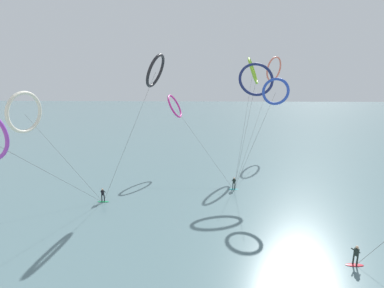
{
  "coord_description": "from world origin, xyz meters",
  "views": [
    {
      "loc": [
        1.18,
        -2.44,
        14.08
      ],
      "look_at": [
        0.0,
        23.97,
        8.16
      ],
      "focal_mm": 25.72,
      "sensor_mm": 36.0,
      "label": 1
    }
  ],
  "objects": [
    {
      "name": "kite_magenta",
      "position": [
        -3.7,
        43.05,
        10.26
      ],
      "size": [
        10.43,
        12.9,
        12.21
      ],
      "rotation": [
        0.0,
        0.0,
        1.37
      ],
      "color": "#CC288E",
      "rests_on": "ground"
    },
    {
      "name": "surfer_emerald",
      "position": [
        -10.85,
        27.76,
        0.82
      ],
      "size": [
        1.4,
        0.62,
        1.7
      ],
      "rotation": [
        0.0,
        0.0,
        0.22
      ],
      "color": "#199351",
      "rests_on": "ground"
    },
    {
      "name": "kite_ivory",
      "position": [
        -20.37,
        29.59,
        10.59
      ],
      "size": [
        10.62,
        5.21,
        13.17
      ],
      "rotation": [
        0.0,
        0.0,
        4.48
      ],
      "color": "silver",
      "rests_on": "ground"
    },
    {
      "name": "kite_charcoal",
      "position": [
        -5.18,
        34.0,
        15.56
      ],
      "size": [
        7.14,
        8.71,
        17.75
      ],
      "rotation": [
        0.0,
        0.0,
        4.54
      ],
      "color": "black",
      "rests_on": "ground"
    },
    {
      "name": "kite_navy",
      "position": [
        8.62,
        38.64,
        14.55
      ],
      "size": [
        6.01,
        7.55,
        16.99
      ],
      "rotation": [
        0.0,
        0.0,
        0.06
      ],
      "color": "navy",
      "rests_on": "ground"
    },
    {
      "name": "surfer_teal",
      "position": [
        5.24,
        32.44,
        0.82
      ],
      "size": [
        1.4,
        0.59,
        1.7
      ],
      "rotation": [
        0.0,
        0.0,
        0.07
      ],
      "color": "teal",
      "rests_on": "ground"
    },
    {
      "name": "sea_water",
      "position": [
        0.0,
        108.97,
        0.04
      ],
      "size": [
        400.0,
        200.0,
        0.08
      ],
      "primitive_type": "cube",
      "color": "slate",
      "rests_on": "ground"
    },
    {
      "name": "kite_cobalt",
      "position": [
        10.21,
        33.52,
        12.97
      ],
      "size": [
        6.7,
        2.22,
        14.73
      ],
      "rotation": [
        0.0,
        0.0,
        5.82
      ],
      "color": "#2647B7",
      "rests_on": "ground"
    },
    {
      "name": "surfer_crimson",
      "position": [
        13.08,
        17.06,
        0.82
      ],
      "size": [
        1.4,
        0.73,
        1.7
      ],
      "rotation": [
        0.0,
        0.0,
        5.36
      ],
      "color": "red",
      "rests_on": "ground"
    },
    {
      "name": "kite_coral",
      "position": [
        15.71,
        58.0,
        16.85
      ],
      "size": [
        12.78,
        27.91,
        19.45
      ],
      "rotation": [
        0.0,
        0.0,
        3.93
      ],
      "color": "#EA7260",
      "rests_on": "ground"
    },
    {
      "name": "kite_lime",
      "position": [
        9.58,
        47.4,
        16.06
      ],
      "size": [
        5.94,
        17.59,
        18.41
      ],
      "rotation": [
        0.0,
        0.0,
        1.32
      ],
      "color": "#8CC62D",
      "rests_on": "ground"
    }
  ]
}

